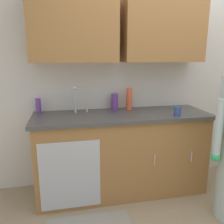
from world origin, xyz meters
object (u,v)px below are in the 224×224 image
Objects in this scene: sink at (80,117)px; bottle_soap at (129,99)px; bottle_cleaner_spray at (38,106)px; cup_by_sink at (177,111)px; bottle_water_short at (115,102)px.

sink reaches higher than bottle_soap.
bottle_cleaner_spray is at bearing 156.03° from sink.
cup_by_sink is at bearing -40.57° from bottle_soap.
sink is 0.50m from bottle_cleaner_spray.
cup_by_sink is (0.60, -0.41, -0.05)m from bottle_water_short.
bottle_soap is 0.58m from cup_by_sink.
bottle_cleaner_spray is 0.87m from bottle_water_short.
cup_by_sink is (1.48, -0.41, -0.04)m from bottle_cleaner_spray.
bottle_soap reaches higher than bottle_water_short.
sink reaches higher than bottle_water_short.
bottle_water_short reaches higher than cup_by_sink.
cup_by_sink is (1.03, -0.21, 0.06)m from sink.
bottle_soap is at bearing -2.12° from bottle_cleaner_spray.
sink is at bearing -154.71° from bottle_water_short.
bottle_cleaner_spray is at bearing -179.74° from bottle_water_short.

